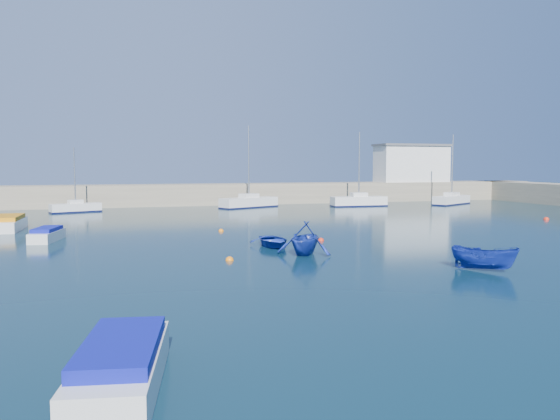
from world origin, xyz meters
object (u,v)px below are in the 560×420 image
object	(u,v)px
sailboat_5	(76,207)
sailboat_8	(452,200)
dinghy_left	(305,238)
dinghy_right	(484,258)
harbor_office	(411,164)
dinghy_center	(273,241)
motorboat_3	(122,365)
motorboat_1	(47,235)
sailboat_7	(359,201)
motorboat_2	(8,223)
sailboat_6	(249,202)

from	to	relation	value
sailboat_5	sailboat_8	bearing A→B (deg)	-112.24
dinghy_left	dinghy_right	size ratio (longest dim) A/B	1.13
dinghy_left	harbor_office	bearing A→B (deg)	86.65
harbor_office	dinghy_center	size ratio (longest dim) A/B	2.92
motorboat_3	dinghy_right	bearing A→B (deg)	38.99
harbor_office	motorboat_1	bearing A→B (deg)	-146.24
sailboat_5	sailboat_7	xyz separation A→B (m)	(32.35, -0.80, 0.13)
harbor_office	motorboat_2	size ratio (longest dim) A/B	1.80
harbor_office	motorboat_3	world-z (taller)	harbor_office
sailboat_5	dinghy_right	xyz separation A→B (m)	(20.91, -39.51, 0.07)
harbor_office	dinghy_left	distance (m)	49.88
motorboat_3	harbor_office	bearing A→B (deg)	64.47
sailboat_8	motorboat_3	xyz separation A→B (m)	(-40.70, -47.33, -0.08)
harbor_office	sailboat_6	bearing A→B (deg)	-166.33
sailboat_6	dinghy_right	size ratio (longest dim) A/B	3.04
dinghy_center	dinghy_right	bearing A→B (deg)	-54.05
sailboat_5	dinghy_center	distance (m)	32.09
sailboat_7	dinghy_left	distance (m)	36.54
motorboat_2	dinghy_center	size ratio (longest dim) A/B	1.62
harbor_office	sailboat_7	bearing A→B (deg)	-145.83
sailboat_8	motorboat_2	bearing A→B (deg)	76.04
sailboat_8	sailboat_7	bearing A→B (deg)	57.41
dinghy_left	sailboat_6	bearing A→B (deg)	115.39
harbor_office	dinghy_left	world-z (taller)	harbor_office
sailboat_5	dinghy_left	bearing A→B (deg)	-176.69
sailboat_8	motorboat_1	bearing A→B (deg)	85.32
sailboat_7	motorboat_2	bearing A→B (deg)	113.87
harbor_office	sailboat_6	world-z (taller)	sailboat_6
sailboat_6	motorboat_3	bearing A→B (deg)	138.56
motorboat_3	sailboat_8	bearing A→B (deg)	59.26
sailboat_8	motorboat_2	xyz separation A→B (m)	(-48.83, -13.73, -0.08)
harbor_office	sailboat_8	size ratio (longest dim) A/B	1.14
sailboat_6	motorboat_2	xyz separation A→B (m)	(-23.02, -16.28, -0.12)
motorboat_1	motorboat_3	world-z (taller)	motorboat_3
sailboat_6	dinghy_right	world-z (taller)	sailboat_6
sailboat_5	dinghy_left	distance (m)	35.57
dinghy_left	sailboat_8	bearing A→B (deg)	78.99
sailboat_5	dinghy_center	bearing A→B (deg)	-175.72
motorboat_3	dinghy_right	world-z (taller)	dinghy_right
motorboat_3	dinghy_left	xyz separation A→B (m)	(10.08, 16.21, 0.40)
motorboat_2	sailboat_7	bearing A→B (deg)	22.93
sailboat_8	dinghy_right	xyz separation A→B (m)	(-24.01, -38.06, -0.00)
dinghy_left	dinghy_center	bearing A→B (deg)	138.31
harbor_office	sailboat_5	world-z (taller)	harbor_office
motorboat_1	motorboat_2	world-z (taller)	motorboat_2
motorboat_2	dinghy_left	size ratio (longest dim) A/B	1.56
dinghy_center	sailboat_7	bearing A→B (deg)	56.20
sailboat_5	motorboat_3	world-z (taller)	sailboat_5
sailboat_5	dinghy_right	distance (m)	44.70
motorboat_3	dinghy_left	bearing A→B (deg)	68.09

